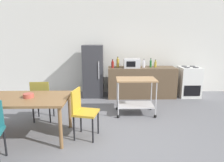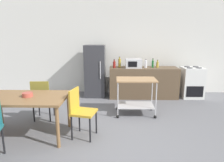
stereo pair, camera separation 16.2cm
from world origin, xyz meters
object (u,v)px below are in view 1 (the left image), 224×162
bottle_hot_sauce (155,64)px  fruit_bowl (28,96)px  stove_oven (189,82)px  chair_mustard (83,110)px  bottle_wine (144,64)px  bottle_soda (113,64)px  chair_olive (42,98)px  bottle_olive_oil (118,63)px  microwave (132,63)px  kitchen_cart (136,90)px  refrigerator (93,71)px  dining_table (25,102)px  bottle_vinegar (151,64)px

bottle_hot_sauce → fruit_bowl: (-2.79, -2.50, -0.20)m
stove_oven → bottle_hot_sauce: 1.17m
chair_mustard → bottle_wine: 2.92m
bottle_soda → bottle_hot_sauce: (1.27, 0.10, -0.01)m
chair_mustard → chair_olive: 1.20m
bottle_olive_oil → bottle_wine: (0.76, -0.09, -0.03)m
microwave → fruit_bowl: microwave is taller
bottle_hot_sauce → kitchen_cart: bearing=-118.4°
refrigerator → bottle_soda: size_ratio=6.18×
bottle_olive_oil → bottle_wine: bottle_olive_oil is taller
dining_table → fruit_bowl: size_ratio=8.29×
chair_mustard → refrigerator: bearing=12.6°
stove_oven → chair_mustard: bearing=-139.3°
chair_mustard → bottle_olive_oil: bearing=-3.6°
stove_oven → dining_table: bearing=-147.4°
bottle_wine → bottle_vinegar: bottle_vinegar is taller
bottle_olive_oil → fruit_bowl: bearing=-123.5°
bottle_olive_oil → fruit_bowl: (-1.68, -2.53, -0.25)m
bottle_vinegar → fruit_bowl: 3.64m
refrigerator → bottle_wine: refrigerator is taller
kitchen_cart → bottle_soda: bearing=111.3°
dining_table → bottle_olive_oil: (1.74, 2.54, 0.36)m
bottle_olive_oil → bottle_vinegar: size_ratio=1.14×
bottle_soda → chair_olive: bearing=-132.5°
bottle_olive_oil → fruit_bowl: size_ratio=1.71×
kitchen_cart → microwave: size_ratio=1.98×
chair_olive → bottle_olive_oil: bearing=-135.5°
bottle_soda → fruit_bowl: (-1.52, -2.40, -0.21)m
dining_table → kitchen_cart: (2.10, 1.09, -0.10)m
chair_mustard → bottle_hot_sauce: bearing=-23.9°
dining_table → chair_olive: size_ratio=1.69×
bottle_hot_sauce → dining_table: bearing=-138.8°
refrigerator → fruit_bowl: bearing=-110.1°
dining_table → chair_mustard: 1.01m
microwave → bottle_hot_sauce: 0.72m
refrigerator → bottle_olive_oil: refrigerator is taller
refrigerator → bottle_hot_sauce: (1.85, -0.08, 0.21)m
dining_table → bottle_olive_oil: size_ratio=4.86×
kitchen_cart → bottle_olive_oil: bearing=103.8°
chair_olive → bottle_olive_oil: size_ratio=2.88×
bottle_olive_oil → bottle_hot_sauce: (1.12, -0.03, -0.04)m
bottle_olive_oil → bottle_vinegar: 0.98m
bottle_vinegar → stove_oven: bearing=0.6°
dining_table → bottle_olive_oil: 3.10m
bottle_wine → fruit_bowl: size_ratio=1.38×
microwave → bottle_hot_sauce: bearing=7.7°
chair_mustard → bottle_vinegar: bearing=-22.0°
bottle_soda → bottle_olive_oil: bearing=40.3°
chair_olive → bottle_hot_sauce: (2.81, 1.78, 0.47)m
stove_oven → fruit_bowl: (-3.84, -2.49, 0.33)m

